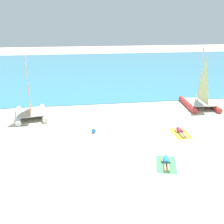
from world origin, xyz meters
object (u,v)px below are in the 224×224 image
object	(u,v)px
sunbather_left	(166,162)
beach_ball	(94,131)
towel_left	(166,164)
sunbather_right	(180,131)
sailboat_white	(31,109)
towel_right	(181,133)
sailboat_red	(200,99)

from	to	relation	value
sunbather_left	beach_ball	bearing A→B (deg)	143.09
towel_left	sunbather_right	size ratio (longest dim) A/B	1.21
sailboat_white	towel_left	distance (m)	12.38
sunbather_left	towel_left	bearing A→B (deg)	-90.00
towel_left	towel_right	distance (m)	4.64
sailboat_red	towel_left	bearing A→B (deg)	-119.10
sailboat_white	towel_left	bearing A→B (deg)	-56.13
towel_left	towel_right	xyz separation A→B (m)	(2.49, 3.91, 0.00)
towel_right	beach_ball	xyz separation A→B (m)	(-6.10, 1.08, 0.15)
sailboat_white	sunbather_left	xyz separation A→B (m)	(8.49, -8.93, -0.62)
towel_left	sunbather_left	size ratio (longest dim) A/B	1.23
sailboat_white	sunbather_right	size ratio (longest dim) A/B	3.22
towel_left	sunbather_right	world-z (taller)	sunbather_right
towel_left	sunbather_left	world-z (taller)	sunbather_left
sunbather_right	beach_ball	xyz separation A→B (m)	(-6.10, 1.02, 0.02)
sailboat_white	towel_right	bearing A→B (deg)	-34.28
towel_right	sunbather_right	world-z (taller)	sunbather_right
sailboat_white	towel_right	distance (m)	12.11
sailboat_red	beach_ball	size ratio (longest dim) A/B	17.39
towel_left	towel_right	size ratio (longest dim) A/B	1.00
sailboat_red	towel_left	distance (m)	11.54
towel_left	beach_ball	distance (m)	6.17
sailboat_white	sunbather_right	distance (m)	12.07
sailboat_white	sailboat_red	size ratio (longest dim) A/B	0.93
sunbather_left	sunbather_right	xyz separation A→B (m)	(2.48, 3.92, 0.00)
towel_left	beach_ball	size ratio (longest dim) A/B	6.13
towel_right	beach_ball	size ratio (longest dim) A/B	6.13
towel_right	sunbather_left	bearing A→B (deg)	-122.71
towel_left	beach_ball	xyz separation A→B (m)	(-3.61, 5.00, 0.15)
sailboat_red	towel_right	xyz separation A→B (m)	(-4.14, -5.50, -0.80)
sailboat_white	beach_ball	xyz separation A→B (m)	(4.86, -3.99, -0.60)
towel_left	sunbather_right	distance (m)	4.70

